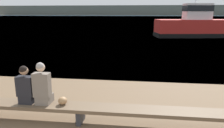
% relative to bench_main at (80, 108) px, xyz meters
% --- Properties ---
extents(water_surface, '(240.00, 240.00, 0.00)m').
position_rel_bench_main_xyz_m(water_surface, '(0.10, 123.45, -0.36)').
color(water_surface, teal).
rests_on(water_surface, ground).
extents(far_shoreline, '(600.00, 12.00, 8.28)m').
position_rel_bench_main_xyz_m(far_shoreline, '(0.10, 190.19, 3.78)').
color(far_shoreline, '#4C4C42').
rests_on(far_shoreline, ground).
extents(bench_main, '(8.97, 0.54, 0.43)m').
position_rel_bench_main_xyz_m(bench_main, '(0.00, 0.00, 0.00)').
color(bench_main, brown).
rests_on(bench_main, ground).
extents(person_left, '(0.40, 0.40, 0.97)m').
position_rel_bench_main_xyz_m(person_left, '(-1.36, 0.01, 0.49)').
color(person_left, black).
rests_on(person_left, bench_main).
extents(person_right, '(0.40, 0.40, 1.07)m').
position_rel_bench_main_xyz_m(person_right, '(-0.93, 0.01, 0.53)').
color(person_right, '#70665B').
rests_on(person_right, bench_main).
extents(shopping_bag, '(0.22, 0.22, 0.19)m').
position_rel_bench_main_xyz_m(shopping_bag, '(-0.45, 0.03, 0.17)').
color(shopping_bag, '#9E754C').
rests_on(shopping_bag, bench_main).
extents(tugboat_red, '(8.37, 4.09, 6.33)m').
position_rel_bench_main_xyz_m(tugboat_red, '(7.22, 20.29, 0.78)').
color(tugboat_red, red).
rests_on(tugboat_red, water_surface).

